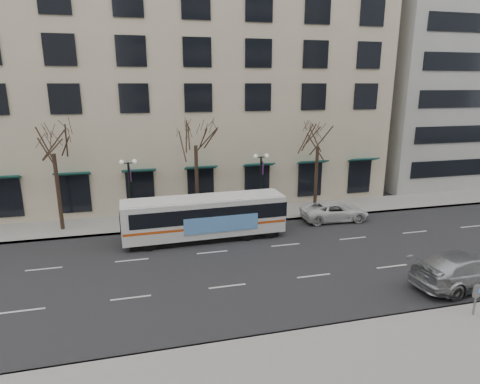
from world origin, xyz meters
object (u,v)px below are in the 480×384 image
object	(u,v)px
tree_far_left	(52,140)
city_bus	(206,216)
lamp_post_left	(130,190)
white_pickup	(335,211)
lamp_post_right	(261,182)
tree_far_right	(318,135)
pay_station	(476,294)
tree_far_mid	(195,133)
silver_car	(466,270)

from	to	relation	value
tree_far_left	city_bus	distance (m)	11.93
lamp_post_left	city_bus	size ratio (longest dim) A/B	0.47
city_bus	white_pickup	size ratio (longest dim) A/B	2.10
lamp_post_left	lamp_post_right	distance (m)	10.00
tree_far_left	white_pickup	size ratio (longest dim) A/B	1.57
lamp_post_right	city_bus	size ratio (longest dim) A/B	0.47
tree_far_right	pay_station	size ratio (longest dim) A/B	5.40
tree_far_mid	lamp_post_right	distance (m)	6.41
lamp_post_right	white_pickup	world-z (taller)	lamp_post_right
tree_far_left	lamp_post_left	distance (m)	6.29
silver_car	white_pickup	xyz separation A→B (m)	(-1.89, 11.44, -0.17)
tree_far_right	lamp_post_left	world-z (taller)	tree_far_right
lamp_post_left	tree_far_right	bearing A→B (deg)	2.29
tree_far_left	tree_far_mid	world-z (taller)	tree_far_mid
tree_far_left	city_bus	xyz separation A→B (m)	(10.00, -4.09, -5.05)
tree_far_left	white_pickup	bearing A→B (deg)	-7.22
tree_far_left	tree_far_right	size ratio (longest dim) A/B	1.03
white_pickup	pay_station	xyz separation A→B (m)	(-0.08, -14.13, 0.49)
lamp_post_right	pay_station	xyz separation A→B (m)	(5.43, -16.13, -1.71)
lamp_post_right	lamp_post_left	bearing A→B (deg)	180.00
tree_far_right	silver_car	xyz separation A→B (m)	(2.41, -14.04, -5.52)
silver_car	pay_station	size ratio (longest dim) A/B	4.18
tree_far_mid	lamp_post_right	xyz separation A→B (m)	(5.01, -0.60, -3.96)
white_pickup	pay_station	size ratio (longest dim) A/B	3.56
tree_far_left	tree_far_mid	xyz separation A→B (m)	(10.00, 0.00, 0.21)
tree_far_mid	city_bus	xyz separation A→B (m)	(-0.00, -4.09, -5.26)
tree_far_mid	white_pickup	size ratio (longest dim) A/B	1.61
silver_car	pay_station	bearing A→B (deg)	138.17
tree_far_left	pay_station	xyz separation A→B (m)	(20.44, -16.73, -5.47)
tree_far_right	pay_station	xyz separation A→B (m)	(0.44, -16.73, -5.19)
tree_far_right	lamp_post_left	size ratio (longest dim) A/B	1.55
city_bus	silver_car	xyz separation A→B (m)	(12.41, -9.95, -0.74)
tree_far_left	lamp_post_left	size ratio (longest dim) A/B	1.60
tree_far_right	city_bus	size ratio (longest dim) A/B	0.72
white_pickup	silver_car	bearing A→B (deg)	-167.47
white_pickup	city_bus	bearing A→B (deg)	101.19
tree_far_mid	white_pickup	bearing A→B (deg)	-13.88
lamp_post_right	city_bus	xyz separation A→B (m)	(-5.01, -3.49, -1.30)
city_bus	silver_car	bearing A→B (deg)	-40.42
tree_far_mid	lamp_post_left	xyz separation A→B (m)	(-4.99, -0.60, -3.96)
city_bus	tree_far_mid	bearing A→B (deg)	88.30
lamp_post_left	pay_station	bearing A→B (deg)	-46.28
tree_far_right	white_pickup	distance (m)	6.27
tree_far_right	city_bus	bearing A→B (deg)	-157.76
white_pickup	pay_station	distance (m)	14.14
lamp_post_left	tree_far_left	bearing A→B (deg)	173.17
tree_far_mid	tree_far_left	bearing A→B (deg)	-180.00
tree_far_right	lamp_post_right	distance (m)	6.11
tree_far_mid	silver_car	bearing A→B (deg)	-48.53
lamp_post_left	silver_car	size ratio (longest dim) A/B	0.83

